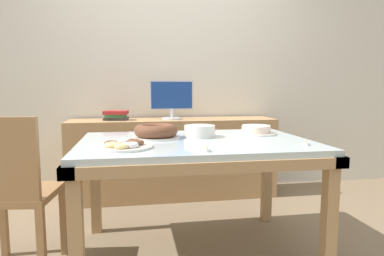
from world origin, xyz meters
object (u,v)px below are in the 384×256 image
object	(u,v)px
chair	(12,189)
tealight_left_edge	(207,150)
book_stack	(116,115)
cake_chocolate_round	(256,130)
plate_stack	(200,131)
tealight_near_front	(306,144)
pastry_platter	(124,145)
computer_monitor	(172,100)
tealight_right_edge	(147,132)
cake_golden_bundt	(156,131)

from	to	relation	value
chair	tealight_left_edge	size ratio (longest dim) A/B	23.50
book_stack	cake_chocolate_round	world-z (taller)	book_stack
plate_stack	tealight_near_front	distance (m)	0.70
chair	pastry_platter	world-z (taller)	chair
cake_chocolate_round	plate_stack	xyz separation A→B (m)	(-0.43, -0.06, 0.01)
plate_stack	tealight_left_edge	bearing A→B (deg)	-96.96
tealight_near_front	computer_monitor	bearing A→B (deg)	112.00
cake_chocolate_round	pastry_platter	size ratio (longest dim) A/B	0.92
cake_chocolate_round	tealight_right_edge	bearing A→B (deg)	165.82
computer_monitor	tealight_right_edge	xyz separation A→B (m)	(-0.28, -0.82, -0.20)
cake_chocolate_round	pastry_platter	bearing A→B (deg)	-155.62
chair	cake_chocolate_round	xyz separation A→B (m)	(1.55, 0.30, 0.26)
computer_monitor	plate_stack	xyz separation A→B (m)	(0.07, -1.08, -0.17)
cake_golden_bundt	plate_stack	size ratio (longest dim) A/B	1.47
chair	tealight_left_edge	xyz separation A→B (m)	(1.06, -0.30, 0.24)
cake_chocolate_round	computer_monitor	bearing A→B (deg)	115.75
tealight_near_front	tealight_right_edge	size ratio (longest dim) A/B	1.00
cake_golden_bundt	tealight_right_edge	size ratio (longest dim) A/B	7.70
chair	computer_monitor	xyz separation A→B (m)	(1.06, 1.32, 0.45)
cake_chocolate_round	cake_golden_bundt	bearing A→B (deg)	-174.61
plate_stack	computer_monitor	bearing A→B (deg)	93.50
tealight_near_front	tealight_left_edge	world-z (taller)	same
chair	pastry_platter	bearing A→B (deg)	-10.55
computer_monitor	pastry_platter	distance (m)	1.51
cake_golden_bundt	tealight_right_edge	bearing A→B (deg)	100.30
tealight_right_edge	cake_golden_bundt	bearing A→B (deg)	-79.70
book_stack	tealight_near_front	size ratio (longest dim) A/B	6.00
tealight_near_front	tealight_left_edge	xyz separation A→B (m)	(-0.61, -0.10, 0.00)
computer_monitor	plate_stack	distance (m)	1.09
computer_monitor	cake_chocolate_round	xyz separation A→B (m)	(0.49, -1.02, -0.19)
chair	tealight_left_edge	bearing A→B (deg)	-15.71
book_stack	cake_golden_bundt	bearing A→B (deg)	-74.22
computer_monitor	pastry_platter	size ratio (longest dim) A/B	1.37
tealight_left_edge	book_stack	bearing A→B (deg)	108.38
cake_chocolate_round	tealight_near_front	bearing A→B (deg)	-76.31
tealight_right_edge	tealight_near_front	bearing A→B (deg)	-37.90
cake_golden_bundt	tealight_right_edge	distance (m)	0.27
cake_golden_bundt	book_stack	bearing A→B (deg)	105.78
computer_monitor	tealight_near_front	size ratio (longest dim) A/B	10.60
cake_chocolate_round	tealight_near_front	size ratio (longest dim) A/B	7.13
cake_golden_bundt	tealight_left_edge	distance (m)	0.58
plate_stack	tealight_left_edge	distance (m)	0.54
cake_chocolate_round	book_stack	bearing A→B (deg)	135.23
pastry_platter	tealight_near_front	distance (m)	1.04
computer_monitor	book_stack	size ratio (longest dim) A/B	1.77
cake_golden_bundt	tealight_left_edge	xyz separation A→B (m)	(0.23, -0.53, -0.04)
tealight_near_front	cake_golden_bundt	bearing A→B (deg)	152.93
plate_stack	tealight_right_edge	world-z (taller)	plate_stack
cake_golden_bundt	tealight_near_front	size ratio (longest dim) A/B	7.70
chair	cake_chocolate_round	distance (m)	1.60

